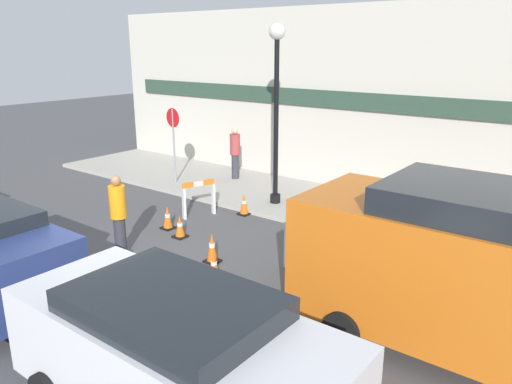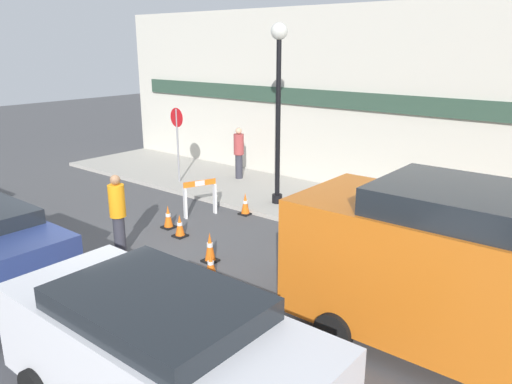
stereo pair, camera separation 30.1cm
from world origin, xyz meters
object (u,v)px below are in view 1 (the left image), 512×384
Objects in this scene: person_worker at (118,213)px; parked_car_2 at (174,353)px; streetlamp_post at (277,90)px; person_pedestrian at (235,151)px; work_van at (490,271)px; stop_sign at (173,133)px.

person_worker reaches higher than parked_car_2.
person_pedestrian is (-2.58, 1.34, -2.20)m from streetlamp_post.
streetlamp_post is at bearing 23.39° from person_worker.
streetlamp_post is 3.64m from person_pedestrian.
streetlamp_post is 8.80m from parked_car_2.
streetlamp_post is 7.77m from work_van.
stop_sign is at bearing 65.99° from person_worker.
streetlamp_post reaches higher than person_pedestrian.
person_worker is at bearing 128.87° from stop_sign.
person_pedestrian is (1.22, 1.54, -0.68)m from stop_sign.
streetlamp_post is at bearing 121.87° from person_pedestrian.
stop_sign is at bearing 159.88° from work_van.
person_worker is (3.08, -4.56, -0.75)m from stop_sign.
streetlamp_post is 5.32m from person_worker.
stop_sign is 5.55m from person_worker.
work_van is at bearing 164.70° from stop_sign.
parked_car_2 is at bearing 95.59° from person_pedestrian.
stop_sign is (-3.80, -0.20, -1.52)m from streetlamp_post.
work_van is at bearing 119.00° from person_pedestrian.
streetlamp_post is 2.73× the size of person_worker.
parked_car_2 is 4.41m from work_van.
streetlamp_post is at bearing -172.19° from stop_sign.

